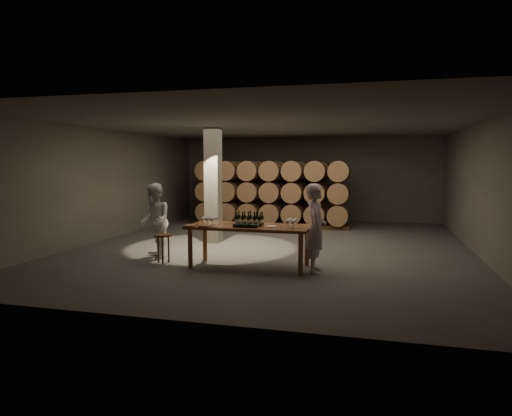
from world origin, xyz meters
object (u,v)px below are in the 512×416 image
(stool, at_px, (163,240))
(person_man, at_px, (316,228))
(plate, at_px, (271,226))
(notebook_near, at_px, (205,226))
(bottle_cluster, at_px, (249,220))
(person_woman, at_px, (154,221))
(tasting_table, at_px, (249,230))

(stool, bearing_deg, person_man, 0.07)
(plate, xyz_separation_m, notebook_near, (-1.34, -0.36, 0.01))
(notebook_near, relative_size, person_man, 0.13)
(bottle_cluster, height_order, person_woman, person_woman)
(tasting_table, distance_m, person_woman, 2.40)
(bottle_cluster, height_order, notebook_near, bottle_cluster)
(notebook_near, relative_size, person_woman, 0.13)
(bottle_cluster, height_order, person_man, person_man)
(tasting_table, distance_m, notebook_near, 0.96)
(plate, relative_size, notebook_near, 1.12)
(person_man, xyz_separation_m, person_woman, (-3.82, 0.44, -0.02))
(stool, bearing_deg, notebook_near, -15.54)
(bottle_cluster, relative_size, person_woman, 0.34)
(tasting_table, height_order, person_woman, person_woman)
(notebook_near, bearing_deg, person_woman, 154.80)
(notebook_near, height_order, stool, notebook_near)
(bottle_cluster, bearing_deg, tasting_table, -79.08)
(plate, height_order, person_man, person_man)
(bottle_cluster, height_order, plate, bottle_cluster)
(plate, relative_size, person_man, 0.14)
(bottle_cluster, relative_size, plate, 2.33)
(tasting_table, distance_m, plate, 0.52)
(tasting_table, relative_size, person_woman, 1.47)
(tasting_table, bearing_deg, plate, -10.31)
(stool, bearing_deg, tasting_table, 4.12)
(bottle_cluster, bearing_deg, stool, -174.54)
(plate, distance_m, stool, 2.48)
(plate, xyz_separation_m, person_woman, (-2.88, 0.40, -0.02))
(bottle_cluster, relative_size, person_man, 0.33)
(person_woman, bearing_deg, stool, 5.05)
(tasting_table, xyz_separation_m, bottle_cluster, (-0.01, 0.05, 0.21))
(tasting_table, distance_m, person_man, 1.44)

